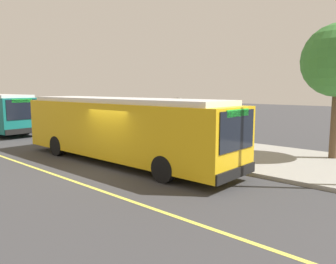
{
  "coord_description": "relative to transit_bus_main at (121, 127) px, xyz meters",
  "views": [
    {
      "loc": [
        10.79,
        -8.45,
        3.36
      ],
      "look_at": [
        1.55,
        1.73,
        1.54
      ],
      "focal_mm": 34.85,
      "sensor_mm": 36.0,
      "label": 1
    }
  ],
  "objects": [
    {
      "name": "lane_stripe_center",
      "position": [
        0.7,
        -3.21,
        -1.61
      ],
      "size": [
        36.0,
        0.14,
        0.01
      ],
      "primitive_type": "cube",
      "color": "#E0D64C",
      "rests_on": "ground_plane"
    },
    {
      "name": "waiting_bench",
      "position": [
        -1.23,
        4.8,
        -0.99
      ],
      "size": [
        1.6,
        0.48,
        0.95
      ],
      "color": "brown",
      "rests_on": "sidewalk_curb"
    },
    {
      "name": "pedestrian_commuter",
      "position": [
        1.07,
        3.58,
        -0.5
      ],
      "size": [
        0.24,
        0.4,
        1.69
      ],
      "color": "#282D47",
      "rests_on": "sidewalk_curb"
    },
    {
      "name": "route_sign_post",
      "position": [
        1.31,
        2.42,
        0.34
      ],
      "size": [
        0.44,
        0.08,
        2.8
      ],
      "color": "#333338",
      "rests_on": "sidewalk_curb"
    },
    {
      "name": "ground_plane",
      "position": [
        0.7,
        -1.01,
        -1.62
      ],
      "size": [
        120.0,
        120.0,
        0.0
      ],
      "primitive_type": "plane",
      "color": "#38383A"
    },
    {
      "name": "sidewalk_curb",
      "position": [
        0.7,
        4.99,
        -1.54
      ],
      "size": [
        44.0,
        6.4,
        0.15
      ],
      "primitive_type": "cube",
      "color": "gray",
      "rests_on": "ground_plane"
    },
    {
      "name": "transit_bus_main",
      "position": [
        0.0,
        0.0,
        0.0
      ],
      "size": [
        12.05,
        2.72,
        2.95
      ],
      "color": "gold",
      "rests_on": "ground_plane"
    },
    {
      "name": "bus_shelter",
      "position": [
        -1.64,
        4.76,
        0.3
      ],
      "size": [
        2.9,
        1.6,
        2.48
      ],
      "color": "#333338",
      "rests_on": "sidewalk_curb"
    }
  ]
}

